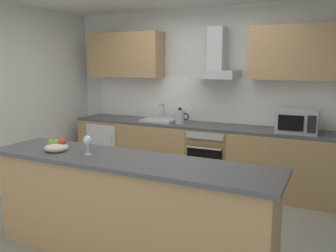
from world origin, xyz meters
name	(u,v)px	position (x,y,z in m)	size (l,w,h in m)	color
ground	(151,222)	(0.00, 0.00, -0.01)	(5.54, 4.53, 0.02)	gray
wall_back	(207,95)	(0.00, 1.82, 1.30)	(5.54, 0.12, 2.60)	silver
wall_left	(1,99)	(-2.33, 0.00, 1.30)	(0.12, 4.53, 2.60)	silver
backsplash_tile	(206,100)	(0.00, 1.75, 1.23)	(3.86, 0.02, 0.66)	white
counter_back	(198,154)	(0.00, 1.44, 0.45)	(3.99, 0.60, 0.90)	tan
counter_island	(126,209)	(0.17, -0.76, 0.48)	(2.71, 0.64, 0.95)	tan
upper_cabinets	(203,54)	(0.00, 1.59, 1.91)	(3.94, 0.32, 0.70)	tan
oven	(211,155)	(0.22, 1.42, 0.46)	(0.60, 0.62, 0.80)	slate
refrigerator	(111,146)	(-1.53, 1.41, 0.43)	(0.58, 0.60, 0.85)	white
microwave	(297,121)	(1.37, 1.39, 1.05)	(0.50, 0.38, 0.30)	#B7BABC
sink	(160,120)	(-0.61, 1.43, 0.93)	(0.50, 0.40, 0.26)	silver
kettle	(180,116)	(-0.26, 1.38, 1.01)	(0.29, 0.15, 0.24)	#B7BABC
range_hood	(216,63)	(0.22, 1.55, 1.79)	(0.62, 0.45, 0.72)	#B7BABC
wine_glass	(88,141)	(-0.20, -0.80, 1.07)	(0.08, 0.08, 0.18)	silver
fruit_bowl	(56,147)	(-0.55, -0.83, 0.99)	(0.22, 0.22, 0.13)	beige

